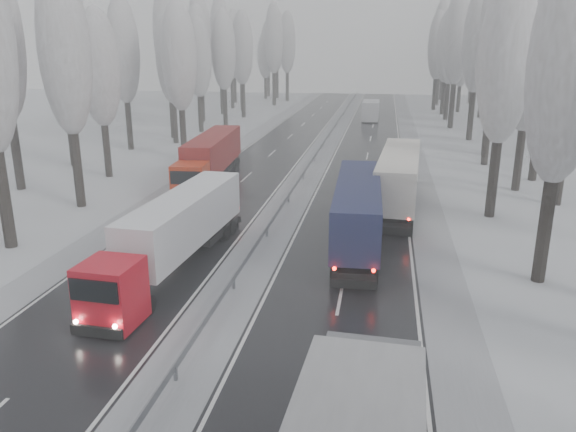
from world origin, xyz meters
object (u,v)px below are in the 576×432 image
(truck_blue_box, at_px, (358,205))
(truck_cream_box, at_px, (400,174))
(box_truck_distant, at_px, (371,110))
(truck_red_white, at_px, (176,229))
(truck_red_red, at_px, (211,157))

(truck_blue_box, bearing_deg, truck_cream_box, 71.31)
(truck_blue_box, distance_m, truck_cream_box, 8.90)
(box_truck_distant, distance_m, truck_red_white, 65.07)
(truck_blue_box, distance_m, truck_red_red, 18.74)
(truck_cream_box, xyz_separation_m, box_truck_distant, (-3.54, 50.14, -0.86))
(truck_blue_box, bearing_deg, box_truck_distant, 89.21)
(truck_cream_box, relative_size, truck_red_red, 1.04)
(truck_blue_box, relative_size, truck_red_red, 0.99)
(truck_red_white, bearing_deg, truck_blue_box, 36.04)
(truck_blue_box, height_order, box_truck_distant, truck_blue_box)
(truck_blue_box, xyz_separation_m, truck_cream_box, (2.60, 8.51, 0.12))
(truck_cream_box, height_order, truck_red_white, truck_cream_box)
(truck_blue_box, height_order, truck_cream_box, truck_cream_box)
(truck_red_white, height_order, truck_red_red, truck_red_red)
(truck_cream_box, distance_m, box_truck_distant, 50.27)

